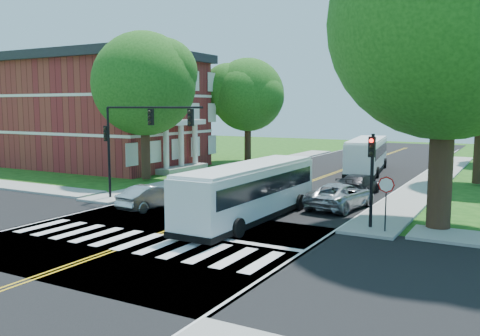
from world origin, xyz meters
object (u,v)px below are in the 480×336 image
Objects in this scene: signal_nw at (137,131)px; signal_ne at (372,168)px; bus_lead at (250,191)px; bus_follow at (367,155)px; suv at (341,196)px; hatchback at (152,197)px; dark_sedan at (359,184)px.

signal_ne is at bearing 0.05° from signal_nw.
bus_lead is at bearing -6.08° from signal_nw.
signal_ne reaches higher than bus_follow.
signal_nw reaches higher than suv.
bus_follow reaches higher than hatchback.
bus_lead is 10.47m from dark_sedan.
signal_ne reaches higher than hatchback.
bus_follow reaches higher than bus_lead.
hatchback is (-6.28, -0.15, -0.83)m from bus_lead.
signal_ne is 12.46m from hatchback.
dark_sedan is at bearing -123.92° from hatchback.
suv is (11.22, 4.32, -3.64)m from signal_nw.
signal_ne is at bearing -167.71° from hatchback.
bus_lead is at bearing -171.14° from hatchback.
signal_nw reaches higher than signal_ne.
suv is 1.09× the size of dark_sedan.
signal_ne is 22.01m from bus_follow.
bus_follow is 17.15m from suv.
suv is (-2.83, 4.31, -2.22)m from signal_ne.
hatchback is at bearing 47.89° from dark_sedan.
signal_ne is 0.39× the size of bus_lead.
signal_nw is 12.56m from suv.
bus_lead is (8.12, -0.87, -2.85)m from signal_nw.
bus_follow is 23.08m from hatchback.
hatchback is at bearing -28.86° from signal_nw.
signal_nw reaches higher than dark_sedan.
hatchback is (1.85, -1.02, -3.68)m from signal_nw.
signal_ne reaches higher than suv.
bus_lead reaches higher than dark_sedan.
suv is (3.10, 5.18, -0.79)m from bus_lead.
bus_lead is at bearing 81.36° from bus_follow.
hatchback is at bearing 65.57° from bus_follow.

